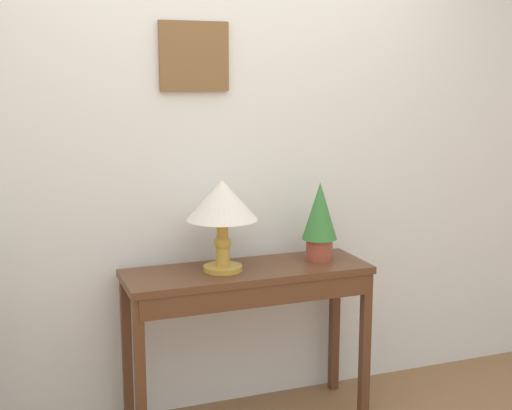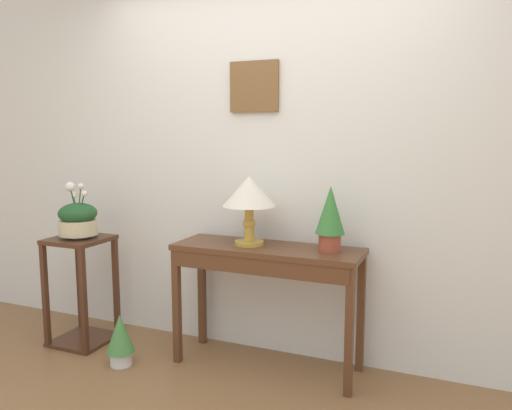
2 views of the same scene
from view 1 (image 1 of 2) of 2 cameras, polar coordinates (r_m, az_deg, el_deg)
back_wall_with_art at (r=3.46m, az=-3.29°, el=5.57°), size 9.00×0.13×2.80m
console_table at (r=3.33m, az=-0.61°, el=-7.35°), size 1.19×0.40×0.80m
table_lamp at (r=3.21m, az=-2.83°, el=0.01°), size 0.34×0.34×0.44m
potted_plant_on_console at (r=3.44m, az=5.33°, el=-1.07°), size 0.18×0.18×0.40m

